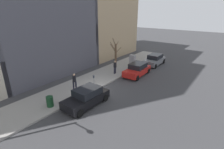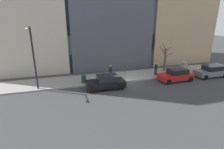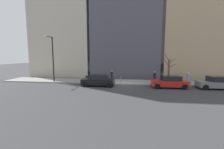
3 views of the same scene
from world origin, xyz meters
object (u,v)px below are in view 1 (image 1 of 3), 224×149
(pedestrian_near_meter, at_px, (115,66))
(office_tower_left, at_px, (92,5))
(parking_meter, at_px, (94,80))
(bare_tree, at_px, (116,54))
(parked_car_red, at_px, (137,70))
(utility_box, at_px, (132,60))
(pedestrian_midblock, at_px, (74,80))
(parked_car_grey, at_px, (154,60))
(parked_car_black, at_px, (86,97))
(trash_bin, at_px, (50,101))

(pedestrian_near_meter, bearing_deg, office_tower_left, 49.59)
(parking_meter, relative_size, bare_tree, 0.33)
(parked_car_red, distance_m, utility_box, 3.94)
(parking_meter, distance_m, bare_tree, 7.27)
(pedestrian_midblock, bearing_deg, bare_tree, -120.51)
(office_tower_left, bearing_deg, parked_car_grey, 177.64)
(parked_car_black, distance_m, bare_tree, 10.43)
(bare_tree, height_order, pedestrian_midblock, bare_tree)
(trash_bin, distance_m, pedestrian_near_meter, 9.60)
(parking_meter, height_order, bare_tree, bare_tree)
(bare_tree, bearing_deg, parked_car_black, 111.58)
(office_tower_left, bearing_deg, pedestrian_midblock, 125.39)
(pedestrian_near_meter, bearing_deg, trash_bin, 177.02)
(parked_car_red, height_order, pedestrian_midblock, pedestrian_midblock)
(parked_car_grey, distance_m, parked_car_black, 14.33)
(trash_bin, height_order, pedestrian_near_meter, pedestrian_near_meter)
(bare_tree, height_order, office_tower_left, office_tower_left)
(pedestrian_near_meter, bearing_deg, parked_car_grey, -22.29)
(parked_car_grey, bearing_deg, parking_meter, 82.07)
(parked_car_grey, height_order, pedestrian_near_meter, pedestrian_near_meter)
(pedestrian_near_meter, distance_m, office_tower_left, 14.56)
(bare_tree, bearing_deg, parked_car_red, 169.15)
(parked_car_grey, distance_m, parking_meter, 11.67)
(utility_box, bearing_deg, office_tower_left, -15.92)
(parked_car_black, xyz_separation_m, office_tower_left, (12.54, -14.84, 7.62))
(office_tower_left, bearing_deg, bare_tree, 149.19)
(pedestrian_near_meter, bearing_deg, parked_car_red, -61.70)
(utility_box, xyz_separation_m, pedestrian_near_meter, (-0.16, 4.55, 0.24))
(parked_car_red, bearing_deg, office_tower_left, -26.65)
(utility_box, height_order, pedestrian_midblock, pedestrian_midblock)
(office_tower_left, bearing_deg, trash_bin, 121.57)
(utility_box, distance_m, pedestrian_midblock, 10.64)
(parked_car_black, bearing_deg, pedestrian_midblock, -24.19)
(parked_car_red, xyz_separation_m, bare_tree, (3.79, -0.73, 1.21))
(trash_bin, bearing_deg, pedestrian_midblock, -76.15)
(parked_car_grey, relative_size, bare_tree, 1.04)
(pedestrian_near_meter, relative_size, office_tower_left, 0.10)
(parked_car_red, height_order, trash_bin, parked_car_red)
(utility_box, relative_size, office_tower_left, 0.09)
(pedestrian_near_meter, relative_size, pedestrian_midblock, 1.00)
(pedestrian_near_meter, bearing_deg, parking_meter, -176.00)
(parked_car_red, height_order, parked_car_black, same)
(pedestrian_near_meter, bearing_deg, pedestrian_midblock, 169.71)
(parked_car_black, height_order, bare_tree, bare_tree)
(parked_car_black, bearing_deg, parking_meter, -58.89)
(parking_meter, distance_m, office_tower_left, 17.86)
(utility_box, bearing_deg, parked_car_black, 101.75)
(pedestrian_near_meter, distance_m, pedestrian_midblock, 6.11)
(parked_car_red, xyz_separation_m, parking_meter, (1.62, 6.15, 0.24))
(parking_meter, bearing_deg, pedestrian_midblock, 46.98)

